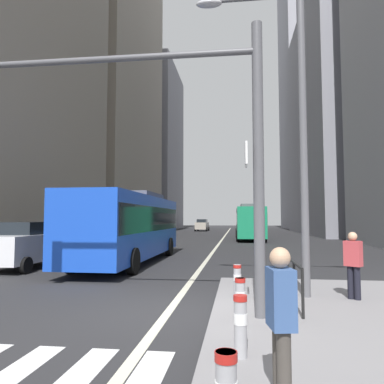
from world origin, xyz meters
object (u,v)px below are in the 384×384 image
object	(u,v)px
city_bus_blue_oncoming	(130,224)
sedan_white_oncoming	(27,245)
car_oncoming_mid	(202,225)
traffic_signal_gantry	(150,121)
car_receding_near	(245,225)
street_lamp_post	(302,94)
bollard_right	(240,298)
pedestrian_walking	(281,318)
city_bus_red_receding	(249,221)
pedestrian_waiting	(353,262)
bollard_left	(240,323)
bollard_back	(237,280)

from	to	relation	value
city_bus_blue_oncoming	sedan_white_oncoming	world-z (taller)	city_bus_blue_oncoming
car_oncoming_mid	traffic_signal_gantry	size ratio (longest dim) A/B	0.68
car_receding_near	street_lamp_post	distance (m)	48.79
bollard_right	traffic_signal_gantry	bearing A→B (deg)	165.29
sedan_white_oncoming	pedestrian_walking	size ratio (longest dim) A/B	2.64
city_bus_blue_oncoming	car_oncoming_mid	bearing A→B (deg)	91.06
city_bus_red_receding	pedestrian_waiting	world-z (taller)	city_bus_red_receding
city_bus_blue_oncoming	street_lamp_post	xyz separation A→B (m)	(6.75, -7.43, 3.45)
street_lamp_post	pedestrian_waiting	xyz separation A→B (m)	(1.09, -0.15, -4.24)
sedan_white_oncoming	traffic_signal_gantry	xyz separation A→B (m)	(7.01, -7.11, 3.15)
bollard_left	pedestrian_waiting	distance (m)	4.90
city_bus_blue_oncoming	pedestrian_walking	xyz separation A→B (m)	(5.51, -12.94, -0.78)
city_bus_blue_oncoming	street_lamp_post	bearing A→B (deg)	-47.76
car_oncoming_mid	pedestrian_walking	distance (m)	56.55
car_receding_near	pedestrian_waiting	world-z (taller)	car_receding_near
bollard_right	bollard_back	world-z (taller)	bollard_right
street_lamp_post	city_bus_red_receding	bearing A→B (deg)	91.12
sedan_white_oncoming	bollard_left	xyz separation A→B (m)	(8.86, -9.23, -0.36)
city_bus_blue_oncoming	traffic_signal_gantry	size ratio (longest dim) A/B	1.66
sedan_white_oncoming	bollard_back	distance (m)	10.36
car_oncoming_mid	bollard_left	size ratio (longest dim) A/B	5.31
city_bus_red_receding	car_receding_near	xyz separation A→B (m)	(-0.06, 21.29, -0.85)
city_bus_blue_oncoming	bollard_right	distance (m)	11.28
pedestrian_waiting	bollard_right	bearing A→B (deg)	-138.56
city_bus_blue_oncoming	street_lamp_post	size ratio (longest dim) A/B	1.39
sedan_white_oncoming	bollard_back	world-z (taller)	sedan_white_oncoming
street_lamp_post	city_bus_blue_oncoming	bearing A→B (deg)	132.24
traffic_signal_gantry	pedestrian_walking	world-z (taller)	traffic_signal_gantry
traffic_signal_gantry	bollard_back	xyz separation A→B (m)	(1.80, 1.66, -3.54)
car_receding_near	pedestrian_walking	xyz separation A→B (m)	(-0.64, -54.11, 0.06)
car_oncoming_mid	bollard_left	xyz separation A→B (m)	(5.89, -54.88, -0.36)
traffic_signal_gantry	bollard_right	world-z (taller)	traffic_signal_gantry
car_receding_near	pedestrian_waiting	size ratio (longest dim) A/B	2.72
street_lamp_post	bollard_left	world-z (taller)	street_lamp_post
sedan_white_oncoming	car_oncoming_mid	size ratio (longest dim) A/B	0.95
city_bus_blue_oncoming	bollard_right	xyz separation A→B (m)	(5.10, -9.99, -1.22)
street_lamp_post	bollard_left	xyz separation A→B (m)	(-1.65, -4.19, -4.66)
bollard_back	pedestrian_waiting	distance (m)	2.83
traffic_signal_gantry	pedestrian_waiting	world-z (taller)	traffic_signal_gantry
car_receding_near	bollard_back	bearing A→B (deg)	-91.29
sedan_white_oncoming	pedestrian_walking	distance (m)	14.04
city_bus_red_receding	pedestrian_walking	size ratio (longest dim) A/B	6.93
bollard_left	car_oncoming_mid	bearing A→B (deg)	96.13
bollard_left	pedestrian_walking	distance (m)	1.45
city_bus_blue_oncoming	bollard_right	bearing A→B (deg)	-62.95
street_lamp_post	pedestrian_waiting	size ratio (longest dim) A/B	4.96
bollard_left	city_bus_blue_oncoming	bearing A→B (deg)	113.66
car_oncoming_mid	bollard_right	bearing A→B (deg)	-83.68
car_receding_near	traffic_signal_gantry	size ratio (longest dim) A/B	0.66
car_receding_near	pedestrian_waiting	bearing A→B (deg)	-88.02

